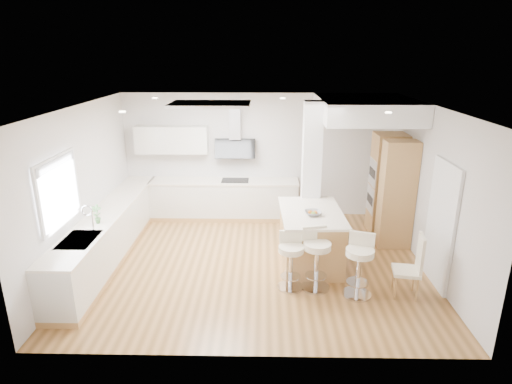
{
  "coord_description": "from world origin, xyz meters",
  "views": [
    {
      "loc": [
        0.15,
        -6.96,
        3.65
      ],
      "look_at": [
        0.0,
        0.4,
        1.23
      ],
      "focal_mm": 30.0,
      "sensor_mm": 36.0,
      "label": 1
    }
  ],
  "objects_px": {
    "bar_stool_a": "(291,258)",
    "bar_stool_c": "(359,262)",
    "bar_stool_b": "(316,255)",
    "dining_chair": "(413,264)",
    "peninsula": "(310,237)"
  },
  "relations": [
    {
      "from": "bar_stool_a",
      "to": "bar_stool_c",
      "type": "distance_m",
      "value": 1.06
    },
    {
      "from": "bar_stool_b",
      "to": "bar_stool_c",
      "type": "height_order",
      "value": "bar_stool_b"
    },
    {
      "from": "bar_stool_b",
      "to": "dining_chair",
      "type": "height_order",
      "value": "dining_chair"
    },
    {
      "from": "peninsula",
      "to": "dining_chair",
      "type": "height_order",
      "value": "peninsula"
    },
    {
      "from": "peninsula",
      "to": "bar_stool_a",
      "type": "bearing_deg",
      "value": -116.33
    },
    {
      "from": "bar_stool_b",
      "to": "bar_stool_c",
      "type": "bearing_deg",
      "value": -31.04
    },
    {
      "from": "bar_stool_b",
      "to": "dining_chair",
      "type": "distance_m",
      "value": 1.48
    },
    {
      "from": "peninsula",
      "to": "bar_stool_c",
      "type": "height_order",
      "value": "peninsula"
    },
    {
      "from": "bar_stool_a",
      "to": "dining_chair",
      "type": "bearing_deg",
      "value": -8.01
    },
    {
      "from": "bar_stool_a",
      "to": "bar_stool_c",
      "type": "bearing_deg",
      "value": -12.39
    },
    {
      "from": "dining_chair",
      "to": "peninsula",
      "type": "bearing_deg",
      "value": 152.31
    },
    {
      "from": "bar_stool_b",
      "to": "dining_chair",
      "type": "relative_size",
      "value": 0.99
    },
    {
      "from": "peninsula",
      "to": "bar_stool_c",
      "type": "relative_size",
      "value": 1.64
    },
    {
      "from": "bar_stool_c",
      "to": "dining_chair",
      "type": "relative_size",
      "value": 0.98
    },
    {
      "from": "peninsula",
      "to": "bar_stool_a",
      "type": "relative_size",
      "value": 1.75
    }
  ]
}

